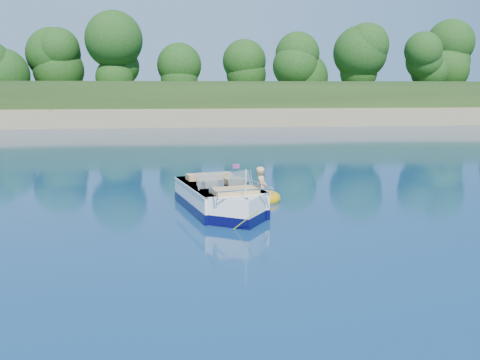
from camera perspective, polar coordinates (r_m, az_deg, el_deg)
The scene contains 6 objects.
ground at distance 13.30m, azimuth 11.20°, elevation -5.36°, with size 160.00×160.00×0.00m, color #0A264A.
shoreline at distance 76.11m, azimuth -3.70°, elevation 7.99°, with size 170.00×59.00×6.00m.
treeline at distance 53.40m, azimuth -2.39°, elevation 12.12°, with size 150.00×7.12×8.19m.
motorboat at distance 14.97m, azimuth -1.92°, elevation -2.19°, with size 2.50×4.96×1.68m.
tow_tube at distance 16.48m, azimuth 2.15°, elevation -1.91°, with size 1.37×1.37×0.33m.
boy at distance 16.47m, azimuth 2.32°, elevation -2.23°, with size 0.52×0.34×1.43m, color #DFAB75.
Camera 1 is at (-4.02, -12.19, 3.45)m, focal length 40.00 mm.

